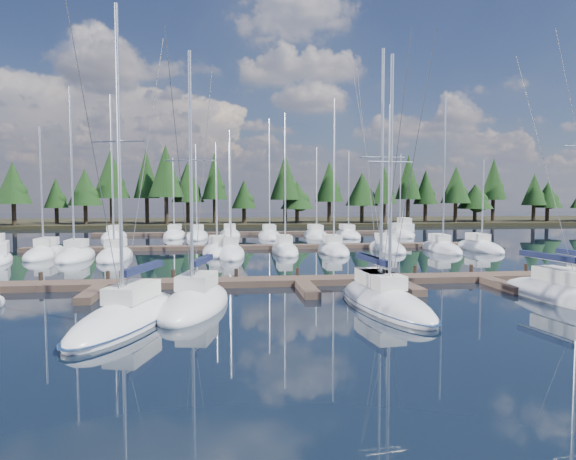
{
  "coord_description": "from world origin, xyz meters",
  "views": [
    {
      "loc": [
        -4.73,
        -13.96,
        5.6
      ],
      "look_at": [
        -0.26,
        22.0,
        3.18
      ],
      "focal_mm": 32.0,
      "sensor_mm": 36.0,
      "label": 1
    }
  ],
  "objects": [
    {
      "name": "front_sailboat_4",
      "position": [
        3.22,
        10.62,
        0.28
      ],
      "size": [
        3.94,
        9.9,
        13.14
      ],
      "color": "white",
      "rests_on": "ground"
    },
    {
      "name": "front_sailboat_3",
      "position": [
        3.12,
        11.54,
        0.3
      ],
      "size": [
        3.16,
        7.83,
        13.68
      ],
      "color": "white",
      "rests_on": "ground"
    },
    {
      "name": "motor_yacht_right",
      "position": [
        20.53,
        55.99,
        0.46
      ],
      "size": [
        3.93,
        8.5,
        4.08
      ],
      "color": "white",
      "rests_on": "ground"
    },
    {
      "name": "tree_line",
      "position": [
        -1.48,
        80.24,
        7.49
      ],
      "size": [
        185.63,
        11.85,
        14.04
      ],
      "color": "black",
      "rests_on": "far_shore"
    },
    {
      "name": "far_shore",
      "position": [
        0.0,
        90.0,
        0.3
      ],
      "size": [
        220.0,
        30.0,
        0.6
      ],
      "primitive_type": "cube",
      "color": "black",
      "rests_on": "ground"
    },
    {
      "name": "main_dock",
      "position": [
        0.0,
        17.36,
        0.2
      ],
      "size": [
        44.0,
        6.13,
        0.9
      ],
      "color": "brown",
      "rests_on": "ground"
    },
    {
      "name": "front_sailboat_5",
      "position": [
        13.29,
        10.69,
        0.29
      ],
      "size": [
        4.1,
        10.01,
        14.7
      ],
      "color": "white",
      "rests_on": "ground"
    },
    {
      "name": "ground",
      "position": [
        0.0,
        30.0,
        0.0
      ],
      "size": [
        260.0,
        260.0,
        0.0
      ],
      "primitive_type": "plane",
      "color": "black",
      "rests_on": "ground"
    },
    {
      "name": "front_sailboat_2",
      "position": [
        -6.21,
        11.53,
        0.29
      ],
      "size": [
        4.52,
        8.38,
        13.24
      ],
      "color": "white",
      "rests_on": "ground"
    },
    {
      "name": "front_sailboat_1",
      "position": [
        -8.94,
        8.81,
        0.29
      ],
      "size": [
        5.3,
        9.88,
        14.3
      ],
      "color": "white",
      "rests_on": "ground"
    },
    {
      "name": "back_docks",
      "position": [
        0.0,
        49.58,
        0.2
      ],
      "size": [
        50.0,
        21.8,
        0.4
      ],
      "color": "brown",
      "rests_on": "ground"
    },
    {
      "name": "back_sailboat_rows",
      "position": [
        -0.44,
        45.0,
        0.26
      ],
      "size": [
        45.16,
        32.2,
        16.51
      ],
      "color": "white",
      "rests_on": "ground"
    }
  ]
}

